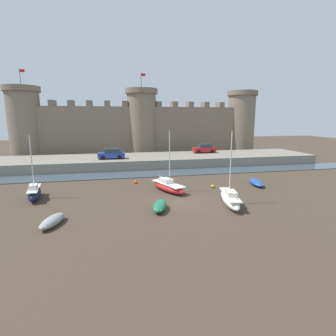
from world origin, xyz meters
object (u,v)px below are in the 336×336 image
at_px(sailboat_foreground_centre, 168,186).
at_px(rowboat_foreground_left, 160,206).
at_px(mooring_buoy_near_shore, 213,186).
at_px(car_quay_centre_east, 204,149).
at_px(rowboat_midflat_left, 256,182).
at_px(rowboat_midflat_right, 52,221).
at_px(car_quay_east, 112,154).
at_px(sailboat_near_channel_left, 230,199).
at_px(sailboat_midflat_centre, 34,193).
at_px(mooring_buoy_mid_mud, 136,182).

height_order(sailboat_foreground_centre, rowboat_foreground_left, sailboat_foreground_centre).
xyz_separation_m(mooring_buoy_near_shore, car_quay_centre_east, (5.46, 18.16, 2.12)).
bearing_deg(car_quay_centre_east, rowboat_midflat_left, -89.77).
distance_m(rowboat_midflat_right, car_quay_centre_east, 33.24).
xyz_separation_m(rowboat_midflat_left, car_quay_east, (-16.71, 14.21, 1.96)).
distance_m(rowboat_foreground_left, sailboat_near_channel_left, 6.51).
bearing_deg(sailboat_near_channel_left, car_quay_east, 117.37).
height_order(rowboat_foreground_left, rowboat_midflat_right, rowboat_foreground_left).
bearing_deg(sailboat_near_channel_left, rowboat_midflat_left, 44.27).
xyz_separation_m(sailboat_midflat_centre, sailboat_foreground_centre, (13.36, 0.10, -0.12)).
height_order(mooring_buoy_mid_mud, car_quay_east, car_quay_east).
bearing_deg(car_quay_east, sailboat_foreground_centre, -67.95).
bearing_deg(mooring_buoy_mid_mud, car_quay_east, 104.68).
relative_size(sailboat_foreground_centre, mooring_buoy_mid_mud, 16.59).
relative_size(rowboat_midflat_left, car_quay_centre_east, 0.92).
height_order(mooring_buoy_near_shore, car_quay_centre_east, car_quay_centre_east).
bearing_deg(rowboat_midflat_left, mooring_buoy_mid_mud, 165.29).
distance_m(rowboat_midflat_left, car_quay_centre_east, 18.14).
bearing_deg(mooring_buoy_mid_mud, rowboat_midflat_right, -122.24).
bearing_deg(sailboat_foreground_centre, rowboat_midflat_right, -144.80).
bearing_deg(car_quay_east, sailboat_near_channel_left, -62.63).
height_order(rowboat_midflat_left, car_quay_centre_east, car_quay_centre_east).
height_order(mooring_buoy_mid_mud, mooring_buoy_near_shore, mooring_buoy_mid_mud).
bearing_deg(car_quay_centre_east, rowboat_foreground_left, -117.63).
xyz_separation_m(rowboat_foreground_left, car_quay_centre_east, (12.65, 24.16, 1.90)).
relative_size(rowboat_foreground_left, mooring_buoy_near_shore, 8.08).
bearing_deg(rowboat_foreground_left, sailboat_near_channel_left, 0.58).
height_order(rowboat_foreground_left, sailboat_near_channel_left, sailboat_near_channel_left).
height_order(rowboat_foreground_left, car_quay_east, car_quay_east).
bearing_deg(mooring_buoy_near_shore, rowboat_midflat_left, 1.37).
xyz_separation_m(sailboat_midflat_centre, sailboat_near_channel_left, (17.94, -5.57, -0.06)).
height_order(sailboat_midflat_centre, rowboat_midflat_right, sailboat_midflat_centre).
bearing_deg(sailboat_midflat_centre, mooring_buoy_near_shore, 1.11).
height_order(sailboat_near_channel_left, mooring_buoy_mid_mud, sailboat_near_channel_left).
xyz_separation_m(rowboat_midflat_left, mooring_buoy_near_shore, (-5.53, -0.13, -0.16)).
xyz_separation_m(mooring_buoy_mid_mud, mooring_buoy_near_shore, (8.41, -3.79, -0.00)).
relative_size(sailboat_near_channel_left, mooring_buoy_near_shore, 17.32).
distance_m(sailboat_midflat_centre, sailboat_near_channel_left, 18.79).
xyz_separation_m(rowboat_midflat_left, car_quay_centre_east, (-0.07, 18.03, 1.96)).
bearing_deg(rowboat_midflat_left, car_quay_east, 139.63).
height_order(car_quay_east, car_quay_centre_east, same).
bearing_deg(rowboat_midflat_right, car_quay_east, 78.68).
height_order(rowboat_midflat_right, mooring_buoy_near_shore, rowboat_midflat_right).
relative_size(mooring_buoy_mid_mud, mooring_buoy_near_shore, 1.02).
relative_size(rowboat_foreground_left, sailboat_near_channel_left, 0.47).
relative_size(mooring_buoy_near_shore, car_quay_centre_east, 0.09).
bearing_deg(sailboat_foreground_centre, rowboat_midflat_left, 2.09).
distance_m(rowboat_foreground_left, car_quay_east, 20.81).
bearing_deg(mooring_buoy_mid_mud, rowboat_midflat_left, -14.71).
distance_m(rowboat_midflat_right, mooring_buoy_mid_mud, 13.38).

